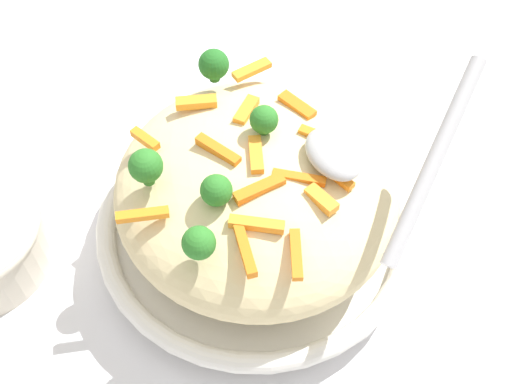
% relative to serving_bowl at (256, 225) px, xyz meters
% --- Properties ---
extents(ground_plane, '(2.40, 2.40, 0.00)m').
position_rel_serving_bowl_xyz_m(ground_plane, '(0.00, 0.00, -0.02)').
color(ground_plane, silver).
extents(serving_bowl, '(0.29, 0.29, 0.04)m').
position_rel_serving_bowl_xyz_m(serving_bowl, '(0.00, 0.00, 0.00)').
color(serving_bowl, white).
rests_on(serving_bowl, ground_plane).
extents(pasta_mound, '(0.25, 0.24, 0.09)m').
position_rel_serving_bowl_xyz_m(pasta_mound, '(0.00, 0.00, 0.05)').
color(pasta_mound, beige).
rests_on(pasta_mound, serving_bowl).
extents(carrot_piece_0, '(0.04, 0.02, 0.01)m').
position_rel_serving_bowl_xyz_m(carrot_piece_0, '(-0.00, -0.00, 0.10)').
color(carrot_piece_0, orange).
rests_on(carrot_piece_0, pasta_mound).
extents(carrot_piece_1, '(0.02, 0.04, 0.01)m').
position_rel_serving_bowl_xyz_m(carrot_piece_1, '(0.01, -0.10, 0.09)').
color(carrot_piece_1, orange).
rests_on(carrot_piece_1, pasta_mound).
extents(carrot_piece_2, '(0.01, 0.04, 0.01)m').
position_rel_serving_bowl_xyz_m(carrot_piece_2, '(0.03, -0.01, 0.10)').
color(carrot_piece_2, orange).
rests_on(carrot_piece_2, pasta_mound).
extents(carrot_piece_3, '(0.01, 0.04, 0.01)m').
position_rel_serving_bowl_xyz_m(carrot_piece_3, '(-0.09, 0.04, 0.09)').
color(carrot_piece_3, orange).
rests_on(carrot_piece_3, pasta_mound).
extents(carrot_piece_4, '(0.04, 0.02, 0.01)m').
position_rel_serving_bowl_xyz_m(carrot_piece_4, '(-0.02, -0.02, 0.10)').
color(carrot_piece_4, orange).
rests_on(carrot_piece_4, pasta_mound).
extents(carrot_piece_5, '(0.04, 0.02, 0.01)m').
position_rel_serving_bowl_xyz_m(carrot_piece_5, '(0.09, -0.01, 0.09)').
color(carrot_piece_5, orange).
rests_on(carrot_piece_5, pasta_mound).
extents(carrot_piece_6, '(0.04, 0.02, 0.01)m').
position_rel_serving_bowl_xyz_m(carrot_piece_6, '(0.07, -0.05, 0.10)').
color(carrot_piece_6, orange).
rests_on(carrot_piece_6, pasta_mound).
extents(carrot_piece_7, '(0.03, 0.02, 0.01)m').
position_rel_serving_bowl_xyz_m(carrot_piece_7, '(0.04, 0.05, 0.09)').
color(carrot_piece_7, orange).
rests_on(carrot_piece_7, pasta_mound).
extents(carrot_piece_8, '(0.03, 0.02, 0.01)m').
position_rel_serving_bowl_xyz_m(carrot_piece_8, '(0.06, 0.03, 0.10)').
color(carrot_piece_8, orange).
rests_on(carrot_piece_8, pasta_mound).
extents(carrot_piece_9, '(0.03, 0.03, 0.01)m').
position_rel_serving_bowl_xyz_m(carrot_piece_9, '(-0.05, 0.02, 0.10)').
color(carrot_piece_9, orange).
rests_on(carrot_piece_9, pasta_mound).
extents(carrot_piece_10, '(0.02, 0.04, 0.01)m').
position_rel_serving_bowl_xyz_m(carrot_piece_10, '(-0.08, -0.02, 0.09)').
color(carrot_piece_10, orange).
rests_on(carrot_piece_10, pasta_mound).
extents(carrot_piece_11, '(0.03, 0.02, 0.01)m').
position_rel_serving_bowl_xyz_m(carrot_piece_11, '(-0.06, -0.07, 0.09)').
color(carrot_piece_11, orange).
rests_on(carrot_piece_11, pasta_mound).
extents(carrot_piece_12, '(0.03, 0.04, 0.01)m').
position_rel_serving_bowl_xyz_m(carrot_piece_12, '(0.03, 0.02, 0.10)').
color(carrot_piece_12, orange).
rests_on(carrot_piece_12, pasta_mound).
extents(carrot_piece_13, '(0.03, 0.02, 0.01)m').
position_rel_serving_bowl_xyz_m(carrot_piece_13, '(-0.00, 0.05, 0.10)').
color(carrot_piece_13, orange).
rests_on(carrot_piece_13, pasta_mound).
extents(carrot_piece_14, '(0.03, 0.04, 0.01)m').
position_rel_serving_bowl_xyz_m(carrot_piece_14, '(0.06, -0.03, 0.10)').
color(carrot_piece_14, orange).
rests_on(carrot_piece_14, pasta_mound).
extents(carrot_piece_15, '(0.04, 0.02, 0.01)m').
position_rel_serving_bowl_xyz_m(carrot_piece_15, '(-0.04, 0.06, 0.09)').
color(carrot_piece_15, orange).
rests_on(carrot_piece_15, pasta_mound).
extents(broccoli_floret_0, '(0.02, 0.02, 0.03)m').
position_rel_serving_bowl_xyz_m(broccoli_floret_0, '(-0.02, 0.02, 0.11)').
color(broccoli_floret_0, '#296820').
rests_on(broccoli_floret_0, pasta_mound).
extents(broccoli_floret_1, '(0.03, 0.03, 0.03)m').
position_rel_serving_bowl_xyz_m(broccoli_floret_1, '(-0.02, -0.08, 0.11)').
color(broccoli_floret_1, '#296820').
rests_on(broccoli_floret_1, pasta_mound).
extents(broccoli_floret_2, '(0.02, 0.02, 0.03)m').
position_rel_serving_bowl_xyz_m(broccoli_floret_2, '(0.06, -0.07, 0.11)').
color(broccoli_floret_2, '#296820').
rests_on(broccoli_floret_2, pasta_mound).
extents(broccoli_floret_3, '(0.03, 0.03, 0.03)m').
position_rel_serving_bowl_xyz_m(broccoli_floret_3, '(-0.10, 0.01, 0.11)').
color(broccoli_floret_3, '#205B1C').
rests_on(broccoli_floret_3, pasta_mound).
extents(broccoli_floret_4, '(0.02, 0.02, 0.03)m').
position_rel_serving_bowl_xyz_m(broccoli_floret_4, '(0.02, -0.04, 0.11)').
color(broccoli_floret_4, '#296820').
rests_on(broccoli_floret_4, pasta_mound).
extents(serving_spoon, '(0.14, 0.13, 0.08)m').
position_rel_serving_bowl_xyz_m(serving_spoon, '(0.05, 0.07, 0.12)').
color(serving_spoon, '#B7B7BC').
rests_on(serving_spoon, pasta_mound).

